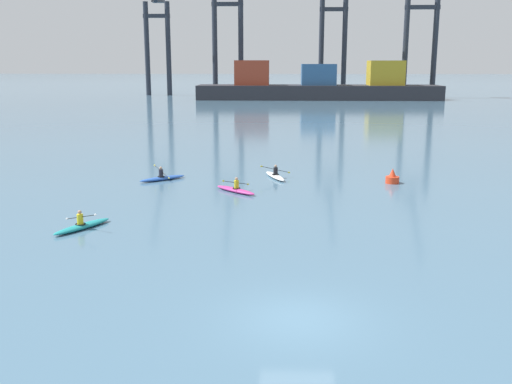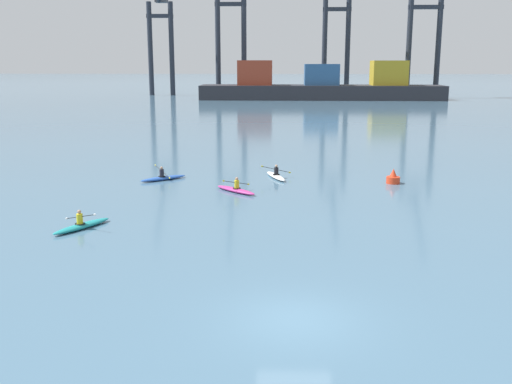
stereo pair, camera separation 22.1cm
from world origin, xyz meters
The scene contains 11 objects.
ground_plane centered at (0.00, 0.00, 0.00)m, with size 800.00×800.00×0.00m, color #476B84.
container_barge centered at (7.82, 111.79, 2.84)m, with size 52.34×9.08×8.32m.
gantry_crane_west centered at (-30.18, 126.61, 15.96)m, with size 6.42×18.45×34.68m.
gantry_crane_west_mid centered at (-12.65, 121.72, 17.11)m, with size 7.27×16.15×36.82m.
gantry_crane_east_mid centered at (12.11, 126.12, 16.54)m, with size 6.69×20.11×33.09m.
gantry_crane_east centered at (30.80, 117.83, 16.51)m, with size 7.69×17.90×35.36m.
channel_buoy centered at (6.92, 21.39, 0.36)m, with size 0.90×0.90×1.00m.
kayak_magenta centered at (-3.32, 18.22, 0.17)m, with size 2.86×2.79×0.95m.
kayak_blue centered at (-8.60, 21.76, 0.17)m, with size 3.02×2.61×0.98m.
kayak_white centered at (-0.90, 22.88, 0.17)m, with size 2.11×3.40×0.96m.
kayak_teal centered at (-10.15, 9.76, 0.17)m, with size 2.24×3.24×0.95m.
Camera 1 is at (-0.68, -16.98, 7.87)m, focal length 40.88 mm.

